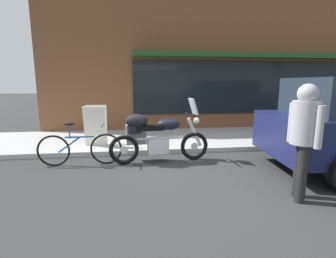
# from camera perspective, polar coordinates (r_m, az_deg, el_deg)

# --- Properties ---
(ground_plane) EXTENTS (80.00, 80.00, 0.00)m
(ground_plane) POSITION_cam_1_polar(r_m,az_deg,el_deg) (5.00, 2.57, -9.87)
(ground_plane) COLOR #303030
(storefront_building) EXTENTS (20.73, 0.90, 6.23)m
(storefront_building) POSITION_cam_1_polar(r_m,az_deg,el_deg) (11.53, 32.63, 15.39)
(storefront_building) COLOR brown
(storefront_building) RESTS_ON ground_plane
(touring_motorcycle) EXTENTS (2.21, 0.62, 1.40)m
(touring_motorcycle) POSITION_cam_1_polar(r_m,az_deg,el_deg) (5.52, -3.18, -1.40)
(touring_motorcycle) COLOR black
(touring_motorcycle) RESTS_ON ground_plane
(parked_bicycle) EXTENTS (1.74, 0.48, 0.92)m
(parked_bicycle) POSITION_cam_1_polar(r_m,az_deg,el_deg) (5.66, -19.27, -4.13)
(parked_bicycle) COLOR black
(parked_bicycle) RESTS_ON ground_plane
(pedestrian_walking) EXTENTS (0.46, 0.55, 1.72)m
(pedestrian_walking) POSITION_cam_1_polar(r_m,az_deg,el_deg) (4.12, 28.42, 0.05)
(pedestrian_walking) COLOR black
(pedestrian_walking) RESTS_ON ground_plane
(sandwich_board_sign) EXTENTS (0.55, 0.43, 1.03)m
(sandwich_board_sign) POSITION_cam_1_polar(r_m,az_deg,el_deg) (6.82, -16.01, 0.80)
(sandwich_board_sign) COLOR silver
(sandwich_board_sign) RESTS_ON sidewalk_curb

